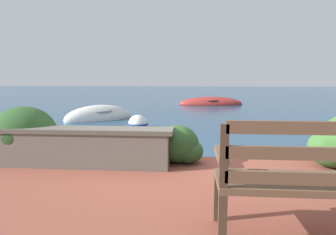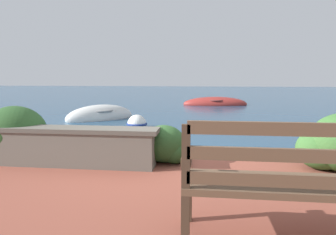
{
  "view_description": "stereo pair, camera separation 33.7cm",
  "coord_description": "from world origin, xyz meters",
  "px_view_note": "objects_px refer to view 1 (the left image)",
  "views": [
    {
      "loc": [
        0.26,
        -4.49,
        1.44
      ],
      "look_at": [
        -0.49,
        4.71,
        0.17
      ],
      "focal_mm": 32.0,
      "sensor_mm": 36.0,
      "label": 1
    },
    {
      "loc": [
        0.59,
        -4.46,
        1.44
      ],
      "look_at": [
        -0.49,
        4.71,
        0.17
      ],
      "focal_mm": 32.0,
      "sensor_mm": 36.0,
      "label": 2
    }
  ],
  "objects_px": {
    "rowboat_nearest": "(99,117)",
    "mooring_buoy": "(138,124)",
    "park_bench": "(320,178)",
    "rowboat_mid": "(211,104)"
  },
  "relations": [
    {
      "from": "park_bench",
      "to": "rowboat_mid",
      "type": "bearing_deg",
      "value": 92.85
    },
    {
      "from": "park_bench",
      "to": "rowboat_mid",
      "type": "relative_size",
      "value": 0.45
    },
    {
      "from": "rowboat_mid",
      "to": "rowboat_nearest",
      "type": "bearing_deg",
      "value": -132.74
    },
    {
      "from": "rowboat_mid",
      "to": "park_bench",
      "type": "bearing_deg",
      "value": -96.5
    },
    {
      "from": "rowboat_nearest",
      "to": "rowboat_mid",
      "type": "relative_size",
      "value": 0.71
    },
    {
      "from": "park_bench",
      "to": "rowboat_nearest",
      "type": "bearing_deg",
      "value": 121.06
    },
    {
      "from": "park_bench",
      "to": "mooring_buoy",
      "type": "height_order",
      "value": "park_bench"
    },
    {
      "from": "rowboat_mid",
      "to": "mooring_buoy",
      "type": "height_order",
      "value": "rowboat_mid"
    },
    {
      "from": "rowboat_nearest",
      "to": "rowboat_mid",
      "type": "bearing_deg",
      "value": 9.65
    },
    {
      "from": "rowboat_nearest",
      "to": "mooring_buoy",
      "type": "xyz_separation_m",
      "value": [
        1.6,
        -1.49,
        0.02
      ]
    }
  ]
}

